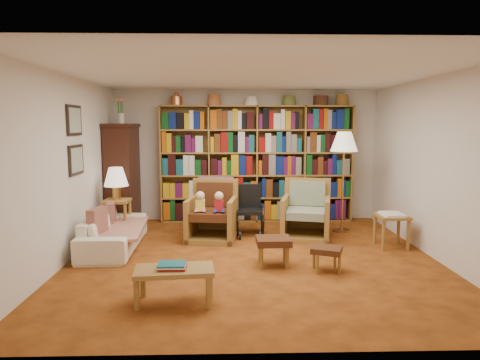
{
  "coord_description": "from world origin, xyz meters",
  "views": [
    {
      "loc": [
        -0.34,
        -5.75,
        1.84
      ],
      "look_at": [
        -0.17,
        0.6,
        1.02
      ],
      "focal_mm": 32.0,
      "sensor_mm": 36.0,
      "label": 1
    }
  ],
  "objects_px": {
    "armchair_leather": "(212,214)",
    "footstool_a": "(273,243)",
    "side_table_lamp": "(117,210)",
    "footstool_b": "(327,251)",
    "wheelchair": "(249,212)",
    "coffee_table": "(174,273)",
    "floor_lamp": "(344,146)",
    "armchair_sage": "(305,215)",
    "side_table_papers": "(392,220)",
    "sofa": "(114,232)"
  },
  "relations": [
    {
      "from": "armchair_sage",
      "to": "footstool_a",
      "type": "height_order",
      "value": "armchair_sage"
    },
    {
      "from": "armchair_leather",
      "to": "footstool_a",
      "type": "bearing_deg",
      "value": -59.05
    },
    {
      "from": "side_table_lamp",
      "to": "armchair_leather",
      "type": "distance_m",
      "value": 1.55
    },
    {
      "from": "floor_lamp",
      "to": "side_table_lamp",
      "type": "bearing_deg",
      "value": -175.32
    },
    {
      "from": "floor_lamp",
      "to": "coffee_table",
      "type": "bearing_deg",
      "value": -130.8
    },
    {
      "from": "wheelchair",
      "to": "side_table_lamp",
      "type": "bearing_deg",
      "value": -175.46
    },
    {
      "from": "side_table_lamp",
      "to": "armchair_sage",
      "type": "distance_m",
      "value": 3.07
    },
    {
      "from": "floor_lamp",
      "to": "sofa",
      "type": "bearing_deg",
      "value": -165.96
    },
    {
      "from": "sofa",
      "to": "floor_lamp",
      "type": "bearing_deg",
      "value": -77.39
    },
    {
      "from": "side_table_lamp",
      "to": "side_table_papers",
      "type": "height_order",
      "value": "side_table_lamp"
    },
    {
      "from": "side_table_lamp",
      "to": "floor_lamp",
      "type": "relative_size",
      "value": 0.37
    },
    {
      "from": "side_table_lamp",
      "to": "armchair_leather",
      "type": "height_order",
      "value": "armchair_leather"
    },
    {
      "from": "armchair_sage",
      "to": "footstool_a",
      "type": "bearing_deg",
      "value": -114.74
    },
    {
      "from": "wheelchair",
      "to": "armchair_leather",
      "type": "bearing_deg",
      "value": -160.36
    },
    {
      "from": "side_table_lamp",
      "to": "armchair_sage",
      "type": "xyz_separation_m",
      "value": [
        3.07,
        -0.01,
        -0.1
      ]
    },
    {
      "from": "coffee_table",
      "to": "wheelchair",
      "type": "bearing_deg",
      "value": 71.91
    },
    {
      "from": "wheelchair",
      "to": "coffee_table",
      "type": "relative_size",
      "value": 0.99
    },
    {
      "from": "side_table_papers",
      "to": "coffee_table",
      "type": "height_order",
      "value": "side_table_papers"
    },
    {
      "from": "footstool_b",
      "to": "coffee_table",
      "type": "bearing_deg",
      "value": -152.71
    },
    {
      "from": "side_table_lamp",
      "to": "footstool_b",
      "type": "height_order",
      "value": "side_table_lamp"
    },
    {
      "from": "side_table_lamp",
      "to": "side_table_papers",
      "type": "relative_size",
      "value": 1.21
    },
    {
      "from": "armchair_sage",
      "to": "side_table_papers",
      "type": "relative_size",
      "value": 1.84
    },
    {
      "from": "footstool_a",
      "to": "side_table_lamp",
      "type": "bearing_deg",
      "value": 148.53
    },
    {
      "from": "armchair_leather",
      "to": "floor_lamp",
      "type": "xyz_separation_m",
      "value": [
        2.22,
        0.36,
        1.09
      ]
    },
    {
      "from": "armchair_leather",
      "to": "armchair_sage",
      "type": "bearing_deg",
      "value": 1.48
    },
    {
      "from": "sofa",
      "to": "footstool_b",
      "type": "height_order",
      "value": "sofa"
    },
    {
      "from": "coffee_table",
      "to": "side_table_papers",
      "type": "bearing_deg",
      "value": 33.03
    },
    {
      "from": "floor_lamp",
      "to": "side_table_papers",
      "type": "xyz_separation_m",
      "value": [
        0.5,
        -0.96,
        -1.08
      ]
    },
    {
      "from": "side_table_lamp",
      "to": "footstool_a",
      "type": "relative_size",
      "value": 1.41
    },
    {
      "from": "wheelchair",
      "to": "footstool_b",
      "type": "bearing_deg",
      "value": -64.4
    },
    {
      "from": "sofa",
      "to": "wheelchair",
      "type": "xyz_separation_m",
      "value": [
        2.06,
        0.78,
        0.12
      ]
    },
    {
      "from": "wheelchair",
      "to": "footstool_a",
      "type": "xyz_separation_m",
      "value": [
        0.24,
        -1.64,
        -0.07
      ]
    },
    {
      "from": "wheelchair",
      "to": "side_table_papers",
      "type": "distance_m",
      "value": 2.26
    },
    {
      "from": "armchair_leather",
      "to": "footstool_b",
      "type": "bearing_deg",
      "value": -47.48
    },
    {
      "from": "side_table_lamp",
      "to": "footstool_b",
      "type": "xyz_separation_m",
      "value": [
        3.05,
        -1.68,
        -0.21
      ]
    },
    {
      "from": "sofa",
      "to": "armchair_leather",
      "type": "relative_size",
      "value": 1.82
    },
    {
      "from": "sofa",
      "to": "armchair_sage",
      "type": "height_order",
      "value": "armchair_sage"
    },
    {
      "from": "footstool_a",
      "to": "floor_lamp",
      "type": "bearing_deg",
      "value": 52.27
    },
    {
      "from": "sofa",
      "to": "footstool_a",
      "type": "xyz_separation_m",
      "value": [
        2.3,
        -0.86,
        0.05
      ]
    },
    {
      "from": "side_table_papers",
      "to": "footstool_b",
      "type": "relative_size",
      "value": 1.15
    },
    {
      "from": "armchair_leather",
      "to": "armchair_sage",
      "type": "distance_m",
      "value": 1.52
    },
    {
      "from": "wheelchair",
      "to": "coffee_table",
      "type": "distance_m",
      "value": 2.93
    },
    {
      "from": "armchair_sage",
      "to": "footstool_b",
      "type": "height_order",
      "value": "armchair_sage"
    },
    {
      "from": "floor_lamp",
      "to": "footstool_a",
      "type": "bearing_deg",
      "value": -127.73
    },
    {
      "from": "sofa",
      "to": "armchair_leather",
      "type": "xyz_separation_m",
      "value": [
        1.45,
        0.56,
        0.14
      ]
    },
    {
      "from": "armchair_sage",
      "to": "footstool_b",
      "type": "distance_m",
      "value": 1.68
    },
    {
      "from": "armchair_leather",
      "to": "side_table_papers",
      "type": "xyz_separation_m",
      "value": [
        2.72,
        -0.6,
        0.02
      ]
    },
    {
      "from": "wheelchair",
      "to": "coffee_table",
      "type": "height_order",
      "value": "wheelchair"
    },
    {
      "from": "footstool_a",
      "to": "coffee_table",
      "type": "xyz_separation_m",
      "value": [
        -1.15,
        -1.15,
        0.01
      ]
    },
    {
      "from": "armchair_leather",
      "to": "footstool_b",
      "type": "height_order",
      "value": "armchair_leather"
    }
  ]
}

